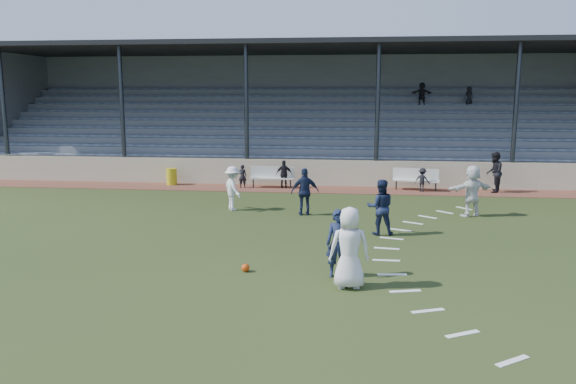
# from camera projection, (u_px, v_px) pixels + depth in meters

# --- Properties ---
(ground) EXTENTS (90.00, 90.00, 0.00)m
(ground) POSITION_uv_depth(u_px,v_px,m) (277.00, 257.00, 14.81)
(ground) COLOR #293716
(ground) RESTS_ON ground
(cinder_track) EXTENTS (34.00, 2.00, 0.02)m
(cinder_track) POSITION_uv_depth(u_px,v_px,m) (309.00, 189.00, 25.08)
(cinder_track) COLOR brown
(cinder_track) RESTS_ON ground
(retaining_wall) EXTENTS (34.00, 0.18, 1.20)m
(retaining_wall) POSITION_uv_depth(u_px,v_px,m) (310.00, 173.00, 26.00)
(retaining_wall) COLOR beige
(retaining_wall) RESTS_ON ground
(bench_left) EXTENTS (2.00, 0.45, 0.95)m
(bench_left) POSITION_uv_depth(u_px,v_px,m) (272.00, 175.00, 25.41)
(bench_left) COLOR silver
(bench_left) RESTS_ON cinder_track
(bench_right) EXTENTS (2.04, 0.78, 0.95)m
(bench_right) POSITION_uv_depth(u_px,v_px,m) (416.00, 177.00, 24.72)
(bench_right) COLOR silver
(bench_right) RESTS_ON cinder_track
(trash_bin) EXTENTS (0.48, 0.48, 0.77)m
(trash_bin) POSITION_uv_depth(u_px,v_px,m) (172.00, 177.00, 26.17)
(trash_bin) COLOR gold
(trash_bin) RESTS_ON cinder_track
(football) EXTENTS (0.20, 0.20, 0.20)m
(football) POSITION_uv_depth(u_px,v_px,m) (246.00, 268.00, 13.58)
(football) COLOR #CD400C
(football) RESTS_ON ground
(player_white_lead) EXTENTS (0.95, 0.67, 1.83)m
(player_white_lead) POSITION_uv_depth(u_px,v_px,m) (349.00, 248.00, 12.35)
(player_white_lead) COLOR white
(player_white_lead) RESTS_ON ground
(player_navy_lead) EXTENTS (0.59, 0.39, 1.61)m
(player_navy_lead) POSITION_uv_depth(u_px,v_px,m) (338.00, 244.00, 13.10)
(player_navy_lead) COLOR #16203E
(player_navy_lead) RESTS_ON ground
(player_navy_mid) EXTENTS (0.86, 0.69, 1.70)m
(player_navy_mid) POSITION_uv_depth(u_px,v_px,m) (380.00, 207.00, 17.02)
(player_navy_mid) COLOR #16203E
(player_navy_mid) RESTS_ON ground
(player_white_wing) EXTENTS (1.10, 1.20, 1.62)m
(player_white_wing) POSITION_uv_depth(u_px,v_px,m) (233.00, 188.00, 20.55)
(player_white_wing) COLOR white
(player_white_wing) RESTS_ON ground
(player_navy_wing) EXTENTS (1.04, 0.61, 1.67)m
(player_navy_wing) POSITION_uv_depth(u_px,v_px,m) (305.00, 192.00, 19.72)
(player_navy_wing) COLOR #16203E
(player_navy_wing) RESTS_ON ground
(player_white_back) EXTENTS (1.75, 1.13, 1.80)m
(player_white_back) POSITION_uv_depth(u_px,v_px,m) (472.00, 191.00, 19.54)
(player_white_back) COLOR white
(player_white_back) RESTS_ON ground
(official) EXTENTS (0.91, 1.02, 1.75)m
(official) POSITION_uv_depth(u_px,v_px,m) (494.00, 172.00, 24.13)
(official) COLOR black
(official) RESTS_ON cinder_track
(sub_left_near) EXTENTS (0.39, 0.26, 1.05)m
(sub_left_near) POSITION_uv_depth(u_px,v_px,m) (242.00, 176.00, 25.29)
(sub_left_near) COLOR black
(sub_left_near) RESTS_ON cinder_track
(sub_left_far) EXTENTS (0.76, 0.37, 1.26)m
(sub_left_far) POSITION_uv_depth(u_px,v_px,m) (284.00, 174.00, 25.23)
(sub_left_far) COLOR black
(sub_left_far) RESTS_ON cinder_track
(sub_right) EXTENTS (0.76, 0.61, 1.03)m
(sub_right) POSITION_uv_depth(u_px,v_px,m) (422.00, 180.00, 24.36)
(sub_right) COLOR black
(sub_right) RESTS_ON cinder_track
(grandstand) EXTENTS (34.60, 9.00, 6.61)m
(grandstand) POSITION_uv_depth(u_px,v_px,m) (317.00, 131.00, 30.33)
(grandstand) COLOR gray
(grandstand) RESTS_ON ground
(penalty_arc) EXTENTS (3.89, 14.63, 0.01)m
(penalty_arc) POSITION_uv_depth(u_px,v_px,m) (437.00, 262.00, 14.35)
(penalty_arc) COLOR white
(penalty_arc) RESTS_ON ground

